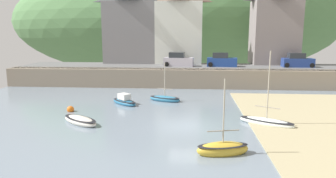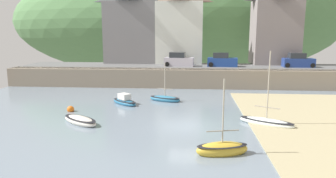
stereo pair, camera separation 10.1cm
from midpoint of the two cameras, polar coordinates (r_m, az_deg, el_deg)
name	(u,v)px [view 2 (the right image)]	position (r m, az deg, el deg)	size (l,w,h in m)	color
quay_seawall	(189,77)	(41.09, 3.87, 2.29)	(48.00, 9.40, 2.40)	gray
hillside_backdrop	(175,21)	(78.54, 1.35, 12.29)	(80.00, 44.00, 27.73)	#568650
waterfront_building_left	(132,26)	(49.28, -6.52, 11.36)	(8.58, 4.62, 11.07)	gray
waterfront_building_centre	(179,26)	(48.43, 2.16, 11.45)	(7.27, 4.65, 11.07)	white
waterfront_building_right	(276,23)	(49.92, 19.19, 11.38)	(6.88, 5.69, 11.96)	gray
church_with_spire	(264,10)	(53.69, 17.23, 13.73)	(3.00, 3.00, 16.07)	gray
sailboat_white_hull	(222,149)	(19.07, 10.04, -10.78)	(3.35, 1.86, 4.75)	gold
fishing_boat_green	(266,122)	(25.60, 17.71, -5.76)	(4.34, 3.23, 5.92)	white
motorboat_with_cabin	(124,101)	(31.61, -7.90, -2.22)	(3.33, 3.19, 1.20)	teal
rowboat_small_beached	(165,99)	(32.75, -0.49, -1.78)	(3.67, 2.45, 4.18)	teal
sailboat_nearest_shore	(80,120)	(25.78, -15.70, -5.58)	(3.88, 3.35, 0.72)	silver
parked_car_near_slipway	(179,60)	(44.10, 2.05, 5.28)	(4.25, 2.12, 1.95)	#B6B1BF
parked_car_by_wall	(222,61)	(44.25, 9.96, 5.14)	(4.25, 2.11, 1.95)	navy
parked_car_end_of_row	(298,61)	(46.36, 22.79, 4.72)	(4.12, 1.82, 1.95)	navy
mooring_buoy	(71,109)	(29.80, -17.34, -3.58)	(0.64, 0.64, 0.64)	orange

